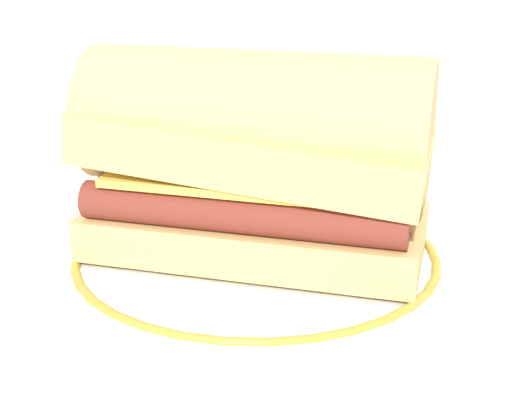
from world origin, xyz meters
TOP-DOWN VIEW (x-y plane):
  - ground_plane at (0.00, 0.00)m, footprint 1.50×1.50m
  - plate at (-0.02, 0.02)m, footprint 0.25×0.25m
  - sausage_sandwich at (-0.02, 0.02)m, footprint 0.22×0.11m
  - drinking_glass at (-0.21, 0.11)m, footprint 0.07×0.07m

SIDE VIEW (x-z plane):
  - ground_plane at x=0.00m, z-range 0.00..0.00m
  - plate at x=-0.02m, z-range 0.00..0.02m
  - drinking_glass at x=-0.21m, z-range -0.01..0.09m
  - sausage_sandwich at x=-0.02m, z-range 0.01..0.14m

